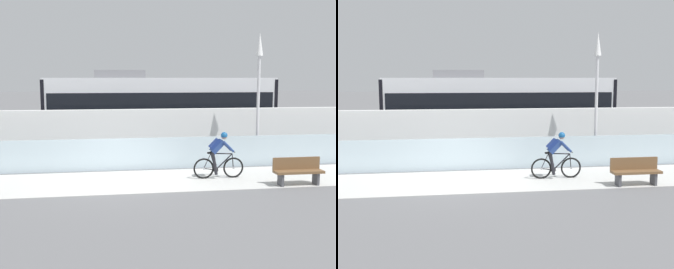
# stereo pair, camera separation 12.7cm
# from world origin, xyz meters

# --- Properties ---
(ground_plane) EXTENTS (200.00, 200.00, 0.00)m
(ground_plane) POSITION_xyz_m (0.00, 0.00, 0.00)
(ground_plane) COLOR slate
(bike_path_deck) EXTENTS (32.00, 3.20, 0.01)m
(bike_path_deck) POSITION_xyz_m (0.00, 0.00, 0.01)
(bike_path_deck) COLOR silver
(bike_path_deck) RESTS_ON ground
(glass_parapet) EXTENTS (32.00, 0.05, 1.20)m
(glass_parapet) POSITION_xyz_m (0.00, 1.85, 0.60)
(glass_parapet) COLOR silver
(glass_parapet) RESTS_ON ground
(concrete_barrier_wall) EXTENTS (32.00, 0.36, 2.16)m
(concrete_barrier_wall) POSITION_xyz_m (0.00, 3.65, 1.08)
(concrete_barrier_wall) COLOR white
(concrete_barrier_wall) RESTS_ON ground
(tram_rail_near) EXTENTS (32.00, 0.08, 0.01)m
(tram_rail_near) POSITION_xyz_m (0.00, 6.13, 0.00)
(tram_rail_near) COLOR #595654
(tram_rail_near) RESTS_ON ground
(tram_rail_far) EXTENTS (32.00, 0.08, 0.01)m
(tram_rail_far) POSITION_xyz_m (0.00, 7.57, 0.00)
(tram_rail_far) COLOR #595654
(tram_rail_far) RESTS_ON ground
(tram) EXTENTS (11.06, 2.54, 3.81)m
(tram) POSITION_xyz_m (2.29, 6.85, 1.89)
(tram) COLOR silver
(tram) RESTS_ON ground
(cyclist_on_bike) EXTENTS (1.77, 0.58, 1.61)m
(cyclist_on_bike) POSITION_xyz_m (3.40, -0.00, 0.80)
(cyclist_on_bike) COLOR black
(cyclist_on_bike) RESTS_ON ground
(lamp_post_antenna) EXTENTS (0.28, 0.28, 5.20)m
(lamp_post_antenna) POSITION_xyz_m (5.57, 2.15, 3.29)
(lamp_post_antenna) COLOR gray
(lamp_post_antenna) RESTS_ON ground
(bench) EXTENTS (1.60, 0.45, 0.89)m
(bench) POSITION_xyz_m (5.69, -1.29, 0.48)
(bench) COLOR brown
(bench) RESTS_ON ground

